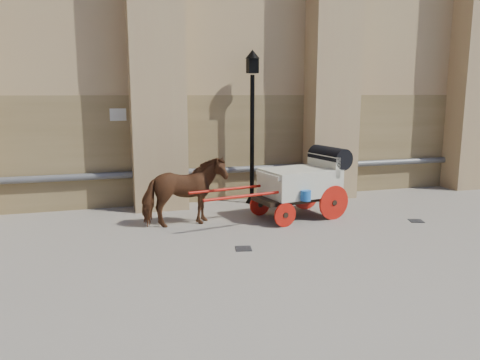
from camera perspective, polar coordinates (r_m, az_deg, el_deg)
name	(u,v)px	position (r m, az deg, el deg)	size (l,w,h in m)	color
ground	(232,245)	(9.64, -1.01, -7.94)	(90.00, 90.00, 0.00)	#6B6359
horse	(184,192)	(10.88, -6.81, -1.47)	(0.87, 1.91, 1.61)	brown
carriage	(304,180)	(11.73, 7.85, -0.01)	(4.06, 1.78, 1.72)	black
street_lamp	(252,123)	(12.94, 1.50, 6.96)	(0.39, 0.39, 4.20)	black
drain_grate_near	(243,249)	(9.42, 0.42, -8.36)	(0.32, 0.32, 0.01)	black
drain_grate_far	(416,221)	(12.16, 20.68, -4.68)	(0.32, 0.32, 0.01)	black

